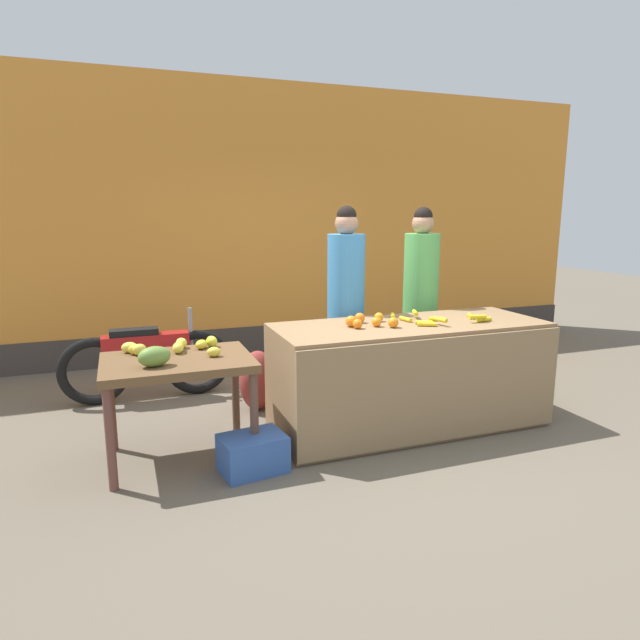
% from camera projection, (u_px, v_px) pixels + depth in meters
% --- Properties ---
extents(ground_plane, '(24.00, 24.00, 0.00)m').
position_uv_depth(ground_plane, '(361.00, 431.00, 4.52)').
color(ground_plane, '#665B4C').
extents(market_wall_back, '(9.14, 0.23, 3.33)m').
position_uv_depth(market_wall_back, '(268.00, 224.00, 6.84)').
color(market_wall_back, orange).
rests_on(market_wall_back, ground).
extents(fruit_stall_counter, '(2.27, 0.88, 0.89)m').
position_uv_depth(fruit_stall_counter, '(409.00, 375.00, 4.57)').
color(fruit_stall_counter, olive).
rests_on(fruit_stall_counter, ground).
extents(side_table_wooden, '(1.05, 0.76, 0.76)m').
position_uv_depth(side_table_wooden, '(178.00, 372.00, 3.90)').
color(side_table_wooden, brown).
rests_on(side_table_wooden, ground).
extents(banana_bunch_pile, '(0.75, 0.57, 0.07)m').
position_uv_depth(banana_bunch_pile, '(437.00, 319.00, 4.53)').
color(banana_bunch_pile, gold).
rests_on(banana_bunch_pile, fruit_stall_counter).
extents(orange_pile, '(0.39, 0.35, 0.09)m').
position_uv_depth(orange_pile, '(368.00, 321.00, 4.39)').
color(orange_pile, orange).
rests_on(orange_pile, fruit_stall_counter).
extents(mango_papaya_pile, '(0.72, 0.60, 0.14)m').
position_uv_depth(mango_papaya_pile, '(166.00, 351.00, 3.89)').
color(mango_papaya_pile, gold).
rests_on(mango_papaya_pile, side_table_wooden).
extents(vendor_woman_blue_shirt, '(0.34, 0.34, 1.84)m').
position_uv_depth(vendor_woman_blue_shirt, '(346.00, 307.00, 5.01)').
color(vendor_woman_blue_shirt, '#33333D').
rests_on(vendor_woman_blue_shirt, ground).
extents(vendor_woman_green_shirt, '(0.34, 0.34, 1.84)m').
position_uv_depth(vendor_woman_green_shirt, '(420.00, 301.00, 5.36)').
color(vendor_woman_green_shirt, '#33333D').
rests_on(vendor_woman_green_shirt, ground).
extents(parked_motorcycle, '(1.60, 0.18, 0.88)m').
position_uv_depth(parked_motorcycle, '(147.00, 359.00, 5.23)').
color(parked_motorcycle, black).
rests_on(parked_motorcycle, ground).
extents(produce_crate, '(0.48, 0.38, 0.26)m').
position_uv_depth(produce_crate, '(253.00, 453.00, 3.81)').
color(produce_crate, '#3359A5').
rests_on(produce_crate, ground).
extents(produce_sack, '(0.46, 0.44, 0.55)m').
position_uv_depth(produce_sack, '(258.00, 380.00, 4.98)').
color(produce_sack, maroon).
rests_on(produce_sack, ground).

